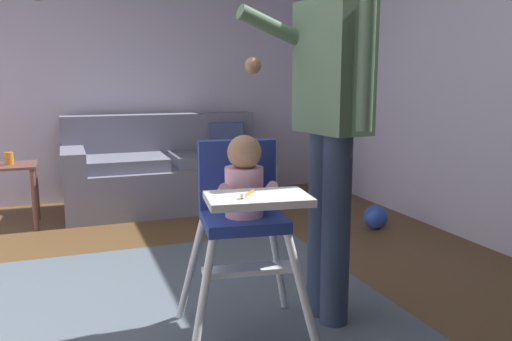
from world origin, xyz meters
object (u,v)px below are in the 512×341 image
Objects in this scene: high_chair at (243,200)px; adult_standing at (330,123)px; sippy_cup at (9,158)px; toy_ball at (376,217)px; couch at (168,172)px; side_table at (11,182)px.

high_chair is 0.55× the size of adult_standing.
high_chair is 2.68m from sippy_cup.
adult_standing is 1.93m from toy_ball.
sippy_cup is at bearing -62.38° from adult_standing.
high_chair is at bearing -64.23° from sippy_cup.
side_table is (-1.33, -0.28, 0.05)m from couch.
sippy_cup is at bearing -146.55° from high_chair.
sippy_cup is (-1.16, 2.41, -0.10)m from high_chair.
sippy_cup is (-2.76, 1.07, 0.47)m from toy_ball.
couch is 1.38m from sippy_cup.
toy_ball is at bearing -21.22° from sippy_cup.
high_chair is at bearing -3.52° from couch.
adult_standing reaches higher than toy_ball.
high_chair is (-0.17, -2.69, 0.33)m from couch.
adult_standing reaches higher than high_chair.
adult_standing is 3.36× the size of side_table.
sippy_cup reaches higher than toy_ball.
side_table is at bearing -146.62° from high_chair.
adult_standing reaches higher than couch.
adult_standing reaches higher than sippy_cup.
adult_standing is (0.46, 0.06, 0.33)m from high_chair.
couch reaches higher than sippy_cup.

